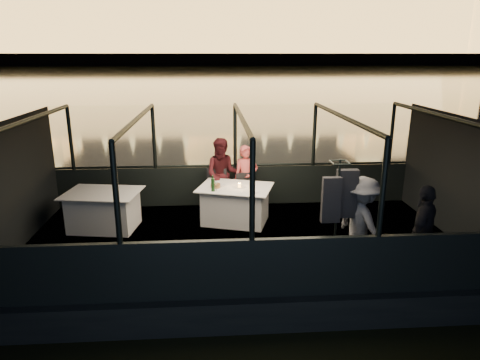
{
  "coord_description": "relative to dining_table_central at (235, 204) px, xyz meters",
  "views": [
    {
      "loc": [
        -0.54,
        -7.42,
        3.87
      ],
      "look_at": [
        0.0,
        0.4,
        1.55
      ],
      "focal_mm": 32.0,
      "sensor_mm": 36.0,
      "label": 1
    }
  ],
  "objects": [
    {
      "name": "river_water",
      "position": [
        0.07,
        79.13,
        -0.89
      ],
      "size": [
        500.0,
        500.0,
        0.0
      ],
      "primitive_type": "plane",
      "color": "black",
      "rests_on": "ground"
    },
    {
      "name": "boat_hull",
      "position": [
        0.07,
        -0.87,
        -0.89
      ],
      "size": [
        8.6,
        4.4,
        1.0
      ],
      "primitive_type": "cube",
      "color": "black",
      "rests_on": "river_water"
    },
    {
      "name": "boat_deck",
      "position": [
        0.07,
        -0.87,
        -0.41
      ],
      "size": [
        8.0,
        4.0,
        0.04
      ],
      "primitive_type": "cube",
      "color": "black",
      "rests_on": "boat_hull"
    },
    {
      "name": "gunwale_port",
      "position": [
        0.07,
        1.13,
        0.06
      ],
      "size": [
        8.0,
        0.08,
        0.9
      ],
      "primitive_type": "cube",
      "color": "black",
      "rests_on": "boat_deck"
    },
    {
      "name": "gunwale_starboard",
      "position": [
        0.07,
        -2.87,
        0.06
      ],
      "size": [
        8.0,
        0.08,
        0.9
      ],
      "primitive_type": "cube",
      "color": "black",
      "rests_on": "boat_deck"
    },
    {
      "name": "cabin_glass_port",
      "position": [
        0.07,
        1.13,
        1.21
      ],
      "size": [
        8.0,
        0.02,
        1.4
      ],
      "primitive_type": null,
      "color": "#99B2B2",
      "rests_on": "gunwale_port"
    },
    {
      "name": "cabin_glass_starboard",
      "position": [
        0.07,
        -2.87,
        1.21
      ],
      "size": [
        8.0,
        0.02,
        1.4
      ],
      "primitive_type": null,
      "color": "#99B2B2",
      "rests_on": "gunwale_starboard"
    },
    {
      "name": "cabin_roof_glass",
      "position": [
        0.07,
        -0.87,
        1.91
      ],
      "size": [
        8.0,
        4.0,
        0.02
      ],
      "primitive_type": null,
      "color": "#99B2B2",
      "rests_on": "boat_deck"
    },
    {
      "name": "end_wall_fore",
      "position": [
        -3.93,
        -0.87,
        0.76
      ],
      "size": [
        0.02,
        4.0,
        2.3
      ],
      "primitive_type": null,
      "color": "black",
      "rests_on": "boat_deck"
    },
    {
      "name": "end_wall_aft",
      "position": [
        4.07,
        -0.87,
        0.76
      ],
      "size": [
        0.02,
        4.0,
        2.3
      ],
      "primitive_type": null,
      "color": "black",
      "rests_on": "boat_deck"
    },
    {
      "name": "canopy_ribs",
      "position": [
        0.07,
        -0.87,
        0.76
      ],
      "size": [
        8.0,
        4.0,
        2.3
      ],
      "primitive_type": null,
      "color": "black",
      "rests_on": "boat_deck"
    },
    {
      "name": "embankment",
      "position": [
        0.07,
        209.13,
        0.11
      ],
      "size": [
        400.0,
        140.0,
        6.0
      ],
      "primitive_type": "cube",
      "color": "#423D33",
      "rests_on": "ground"
    },
    {
      "name": "dining_table_central",
      "position": [
        0.0,
        0.0,
        0.0
      ],
      "size": [
        1.7,
        1.43,
        0.77
      ],
      "primitive_type": "cube",
      "rotation": [
        0.0,
        0.0,
        -0.3
      ],
      "color": "silver",
      "rests_on": "boat_deck"
    },
    {
      "name": "dining_table_aft",
      "position": [
        -2.63,
        -0.16,
        0.0
      ],
      "size": [
        1.58,
        1.25,
        0.76
      ],
      "primitive_type": "cube",
      "rotation": [
        0.0,
        0.0,
        -0.15
      ],
      "color": "white",
      "rests_on": "boat_deck"
    },
    {
      "name": "chair_port_left",
      "position": [
        -0.36,
        0.58,
        0.06
      ],
      "size": [
        0.47,
        0.47,
        0.94
      ],
      "primitive_type": "cube",
      "rotation": [
        0.0,
        0.0,
        -0.09
      ],
      "color": "black",
      "rests_on": "boat_deck"
    },
    {
      "name": "chair_port_right",
      "position": [
        0.26,
        0.45,
        0.06
      ],
      "size": [
        0.47,
        0.47,
        0.87
      ],
      "primitive_type": "cube",
      "rotation": [
        0.0,
        0.0,
        0.17
      ],
      "color": "black",
      "rests_on": "boat_deck"
    },
    {
      "name": "coat_stand",
      "position": [
        1.46,
        -2.17,
        0.51
      ],
      "size": [
        0.61,
        0.54,
        1.85
      ],
      "primitive_type": null,
      "rotation": [
        0.0,
        0.0,
        -0.28
      ],
      "color": "black",
      "rests_on": "boat_deck"
    },
    {
      "name": "person_woman_coral",
      "position": [
        0.28,
        0.72,
        0.36
      ],
      "size": [
        0.55,
        0.39,
        1.46
      ],
      "primitive_type": "imported",
      "rotation": [
        0.0,
        0.0,
        0.08
      ],
      "color": "#D54F4D",
      "rests_on": "boat_deck"
    },
    {
      "name": "person_man_maroon",
      "position": [
        -0.23,
        0.76,
        0.36
      ],
      "size": [
        0.82,
        0.66,
        1.63
      ],
      "primitive_type": "imported",
      "rotation": [
        0.0,
        0.0,
        -0.07
      ],
      "color": "#391014",
      "rests_on": "boat_deck"
    },
    {
      "name": "passenger_stripe",
      "position": [
        1.91,
        -2.08,
        0.47
      ],
      "size": [
        0.89,
        1.13,
        1.54
      ],
      "primitive_type": "imported",
      "rotation": [
        0.0,
        0.0,
        1.95
      ],
      "color": "white",
      "rests_on": "boat_deck"
    },
    {
      "name": "passenger_dark",
      "position": [
        2.74,
        -2.46,
        0.47
      ],
      "size": [
        0.87,
        0.91,
        1.51
      ],
      "primitive_type": "imported",
      "rotation": [
        0.0,
        0.0,
        3.97
      ],
      "color": "black",
      "rests_on": "boat_deck"
    },
    {
      "name": "wine_bottle",
      "position": [
        -0.45,
        -0.25,
        0.53
      ],
      "size": [
        0.07,
        0.07,
        0.32
      ],
      "primitive_type": "cylinder",
      "rotation": [
        0.0,
        0.0,
        -0.03
      ],
      "color": "#133513",
      "rests_on": "dining_table_central"
    },
    {
      "name": "bread_basket",
      "position": [
        -0.4,
        -0.02,
        0.42
      ],
      "size": [
        0.26,
        0.26,
        0.08
      ],
      "primitive_type": "cylinder",
      "rotation": [
        0.0,
        0.0,
        -0.39
      ],
      "color": "olive",
      "rests_on": "dining_table_central"
    },
    {
      "name": "amber_candle",
      "position": [
        0.09,
        -0.03,
        0.42
      ],
      "size": [
        0.07,
        0.07,
        0.09
      ],
      "primitive_type": "cylinder",
      "rotation": [
        0.0,
        0.0,
        -0.25
      ],
      "color": "#FFAB3F",
      "rests_on": "dining_table_central"
    },
    {
      "name": "plate_near",
      "position": [
        0.36,
        -0.34,
        0.39
      ],
      "size": [
        0.22,
        0.22,
        0.01
      ],
      "primitive_type": "cylinder",
      "rotation": [
        0.0,
        0.0,
        0.03
      ],
      "color": "white",
      "rests_on": "dining_table_central"
    },
    {
      "name": "plate_far",
      "position": [
        -0.3,
        0.1,
        0.39
      ],
      "size": [
        0.31,
        0.31,
        0.02
      ],
      "primitive_type": "cylinder",
      "rotation": [
        0.0,
        0.0,
        -0.35
      ],
      "color": "silver",
      "rests_on": "dining_table_central"
    },
    {
      "name": "wine_glass_white",
      "position": [
        -0.39,
        -0.2,
        0.48
      ],
      "size": [
        0.08,
        0.08,
        0.18
      ],
      "primitive_type": null,
      "rotation": [
        0.0,
        0.0,
        -0.41
      ],
      "color": "white",
      "rests_on": "dining_table_central"
    },
    {
      "name": "wine_glass_red",
      "position": [
        0.36,
        0.08,
        0.48
      ],
      "size": [
        0.06,
        0.06,
        0.17
      ],
      "primitive_type": null,
      "rotation": [
        0.0,
        0.0,
        0.0
      ],
      "color": "silver",
      "rests_on": "dining_table_central"
    }
  ]
}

